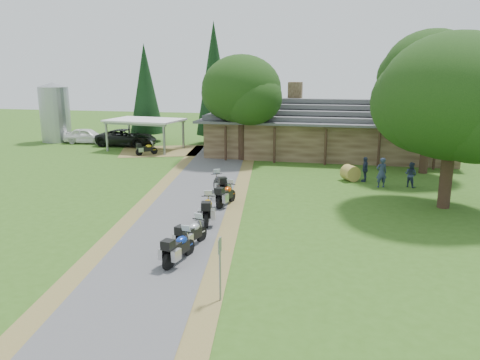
% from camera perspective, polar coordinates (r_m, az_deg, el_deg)
% --- Properties ---
extents(ground, '(120.00, 120.00, 0.00)m').
position_cam_1_polar(ground, '(19.80, -9.78, -8.52)').
color(ground, '#325818').
rests_on(ground, ground).
extents(driveway, '(51.95, 51.95, 0.00)m').
position_cam_1_polar(driveway, '(23.48, -7.30, -4.89)').
color(driveway, '#49494C').
rests_on(driveway, ground).
extents(lodge, '(21.40, 9.40, 4.90)m').
position_cam_1_polar(lodge, '(41.29, 10.67, 6.39)').
color(lodge, '#4E3A28').
rests_on(lodge, ground).
extents(silo, '(2.96, 2.96, 6.01)m').
position_cam_1_polar(silo, '(51.88, -21.63, 7.69)').
color(silo, gray).
rests_on(silo, ground).
extents(carport, '(7.03, 5.15, 2.83)m').
position_cam_1_polar(carport, '(44.22, -11.44, 5.45)').
color(carport, white).
rests_on(carport, ground).
extents(car_white_sedan, '(2.99, 5.96, 1.92)m').
position_cam_1_polar(car_white_sedan, '(49.70, -18.18, 5.37)').
color(car_white_sedan, white).
rests_on(car_white_sedan, ground).
extents(car_dark_suv, '(2.85, 6.41, 2.43)m').
position_cam_1_polar(car_dark_suv, '(46.88, -13.67, 5.53)').
color(car_dark_suv, black).
rests_on(car_dark_suv, ground).
extents(motorcycle_row_a, '(1.01, 2.02, 1.32)m').
position_cam_1_polar(motorcycle_row_a, '(18.35, -7.46, -8.01)').
color(motorcycle_row_a, navy).
rests_on(motorcycle_row_a, ground).
extents(motorcycle_row_b, '(1.11, 2.03, 1.32)m').
position_cam_1_polar(motorcycle_row_b, '(19.77, -5.91, -6.37)').
color(motorcycle_row_b, '#AFB1B7').
rests_on(motorcycle_row_b, ground).
extents(motorcycle_row_c, '(1.12, 2.21, 1.45)m').
position_cam_1_polar(motorcycle_row_c, '(22.81, -3.99, -3.46)').
color(motorcycle_row_c, '#C6840E').
rests_on(motorcycle_row_c, ground).
extents(motorcycle_row_d, '(1.02, 2.04, 1.34)m').
position_cam_1_polar(motorcycle_row_d, '(25.61, -1.72, -1.67)').
color(motorcycle_row_d, '#C7440A').
rests_on(motorcycle_row_d, ground).
extents(motorcycle_row_e, '(1.62, 2.18, 1.44)m').
position_cam_1_polar(motorcycle_row_e, '(27.67, -2.55, -0.42)').
color(motorcycle_row_e, black).
rests_on(motorcycle_row_e, ground).
extents(motorcycle_carport_a, '(1.66, 1.60, 1.19)m').
position_cam_1_polar(motorcycle_carport_a, '(41.57, -11.33, 3.82)').
color(motorcycle_carport_a, gold).
rests_on(motorcycle_carport_a, ground).
extents(person_a, '(0.76, 0.66, 2.24)m').
position_cam_1_polar(person_a, '(30.77, 16.88, 1.18)').
color(person_a, navy).
rests_on(person_a, ground).
extents(person_b, '(0.66, 0.62, 1.88)m').
position_cam_1_polar(person_b, '(31.46, 20.12, 0.86)').
color(person_b, navy).
rests_on(person_b, ground).
extents(person_c, '(0.51, 0.63, 1.96)m').
position_cam_1_polar(person_c, '(32.08, 15.01, 1.53)').
color(person_c, navy).
rests_on(person_c, ground).
extents(hay_bale, '(1.40, 1.37, 1.05)m').
position_cam_1_polar(hay_bale, '(32.19, 13.31, 0.84)').
color(hay_bale, '#A3883C').
rests_on(hay_bale, ground).
extents(sign_post, '(0.39, 0.07, 2.17)m').
position_cam_1_polar(sign_post, '(15.20, -2.45, -10.86)').
color(sign_post, gray).
rests_on(sign_post, ground).
extents(oak_lodge_left, '(6.36, 6.36, 9.30)m').
position_cam_1_polar(oak_lodge_left, '(38.03, 0.18, 9.37)').
color(oak_lodge_left, black).
rests_on(oak_lodge_left, ground).
extents(oak_lodge_right, '(6.63, 6.63, 11.60)m').
position_cam_1_polar(oak_lodge_right, '(35.54, 22.18, 9.97)').
color(oak_lodge_right, black).
rests_on(oak_lodge_right, ground).
extents(oak_driveway, '(7.74, 7.74, 9.59)m').
position_cam_1_polar(oak_driveway, '(26.83, 24.45, 6.80)').
color(oak_driveway, black).
rests_on(oak_driveway, ground).
extents(cedar_near, '(3.65, 3.65, 11.83)m').
position_cam_1_polar(cedar_near, '(46.76, -3.16, 11.65)').
color(cedar_near, black).
rests_on(cedar_near, ground).
extents(cedar_far, '(3.40, 3.40, 9.84)m').
position_cam_1_polar(cedar_far, '(49.10, -11.43, 10.33)').
color(cedar_far, black).
rests_on(cedar_far, ground).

